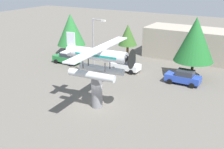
% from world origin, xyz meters
% --- Properties ---
extents(ground_plane, '(140.00, 140.00, 0.00)m').
position_xyz_m(ground_plane, '(0.00, 0.00, 0.00)').
color(ground_plane, '#605B54').
extents(display_pedestal, '(1.10, 1.10, 3.36)m').
position_xyz_m(display_pedestal, '(0.00, 0.00, 1.68)').
color(display_pedestal, slate).
rests_on(display_pedestal, ground).
extents(floatplane_monument, '(6.97, 10.45, 4.00)m').
position_xyz_m(floatplane_monument, '(0.13, 0.01, 5.03)').
color(floatplane_monument, silver).
rests_on(floatplane_monument, display_pedestal).
extents(car_near_green, '(4.20, 2.02, 1.76)m').
position_xyz_m(car_near_green, '(-11.75, 9.94, 0.88)').
color(car_near_green, '#237A38').
rests_on(car_near_green, ground).
extents(car_mid_white, '(4.20, 2.02, 1.76)m').
position_xyz_m(car_mid_white, '(-2.59, 11.17, 0.88)').
color(car_mid_white, white).
rests_on(car_mid_white, ground).
extents(car_far_blue, '(4.20, 2.02, 1.76)m').
position_xyz_m(car_far_blue, '(5.69, 10.48, 0.88)').
color(car_far_blue, '#2847B7').
rests_on(car_far_blue, ground).
extents(streetlight_primary, '(1.84, 0.28, 7.63)m').
position_xyz_m(streetlight_primary, '(-4.59, 6.68, 4.45)').
color(streetlight_primary, gray).
rests_on(streetlight_primary, ground).
extents(storefront_building, '(14.07, 5.98, 4.70)m').
position_xyz_m(storefront_building, '(3.36, 22.00, 2.35)').
color(storefront_building, '#9E9384').
rests_on(storefront_building, ground).
extents(tree_west, '(4.61, 4.61, 6.66)m').
position_xyz_m(tree_west, '(-14.44, 14.55, 4.10)').
color(tree_west, brown).
rests_on(tree_west, ground).
extents(tree_east, '(2.82, 2.82, 5.62)m').
position_xyz_m(tree_east, '(-4.54, 15.59, 4.02)').
color(tree_east, brown).
rests_on(tree_east, ground).
extents(tree_center_back, '(4.91, 4.91, 7.85)m').
position_xyz_m(tree_center_back, '(6.09, 12.75, 5.11)').
color(tree_center_back, brown).
rests_on(tree_center_back, ground).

